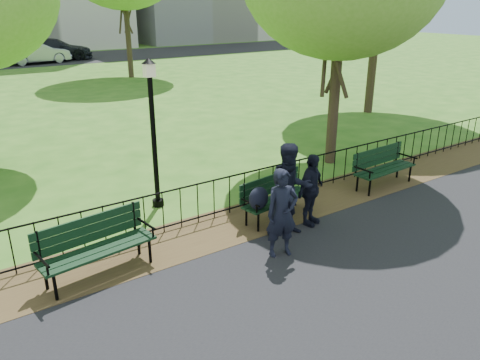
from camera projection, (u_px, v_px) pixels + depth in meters
ground at (296, 248)px, 8.96m from camera, size 120.00×120.00×0.00m
asphalt_path at (460, 349)px, 6.34m from camera, size 60.00×9.20×0.01m
dirt_strip at (250, 219)px, 10.11m from camera, size 60.00×1.60×0.01m
iron_fence at (237, 191)px, 10.32m from camera, size 24.06×0.06×1.00m
park_bench_main at (267, 195)px, 9.74m from camera, size 1.83×0.78×1.01m
park_bench_left_a at (95, 240)px, 7.89m from camera, size 2.03×0.86×1.12m
park_bench_right_a at (382, 163)px, 11.76m from camera, size 1.90×0.66×1.06m
lamppost at (153, 129)px, 10.15m from camera, size 0.30×0.30×3.33m
person_left at (282, 213)px, 8.42m from camera, size 0.69×0.54×1.67m
person_mid at (290, 190)px, 9.14m from camera, size 1.02×0.72×1.89m
person_right at (311, 190)px, 9.63m from camera, size 0.97×0.63×1.54m
sedan_silver at (37, 53)px, 35.08m from camera, size 4.87×2.26×1.55m
sedan_dark at (55, 49)px, 37.34m from camera, size 6.15×3.98×1.66m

